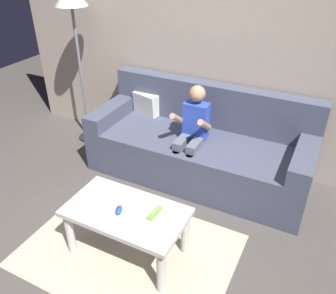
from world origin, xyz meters
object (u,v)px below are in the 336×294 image
Objects in this scene: floor_lamp at (72,8)px; couch at (200,147)px; game_remote_lime_near_edge at (155,213)px; nunchuk_blue at (119,210)px; coffee_table at (126,218)px; person_seated_on_couch at (192,132)px.

couch is at bearing -2.93° from floor_lamp.
game_remote_lime_near_edge is (0.12, -1.13, 0.12)m from couch.
couch reaches higher than nunchuk_blue.
couch is at bearing 86.20° from coffee_table.
floor_lamp reaches higher than nunchuk_blue.
game_remote_lime_near_edge is at bearing 21.00° from nunchuk_blue.
couch is 2.16× the size of person_seated_on_couch.
person_seated_on_couch is (-0.01, -0.18, 0.25)m from couch.
nunchuk_blue is at bearing -129.87° from coffee_table.
nunchuk_blue is (-0.23, -0.09, 0.01)m from game_remote_lime_near_edge.
nunchuk_blue is (-0.03, -0.04, 0.09)m from coffee_table.
nunchuk_blue is at bearing -159.00° from game_remote_lime_near_edge.
person_seated_on_couch is at bearing 98.34° from game_remote_lime_near_edge.
game_remote_lime_near_edge is 0.09× the size of floor_lamp.
game_remote_lime_near_edge is at bearing -37.88° from floor_lamp.
couch is 1.24× the size of floor_lamp.
floor_lamp is (-1.31, 1.29, 1.02)m from nunchuk_blue.
coffee_table is at bearing -93.65° from person_seated_on_couch.
coffee_table is 0.51× the size of floor_lamp.
person_seated_on_couch is 9.58× the size of nunchuk_blue.
person_seated_on_couch is at bearing 86.35° from coffee_table.
couch is 1.83m from floor_lamp.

